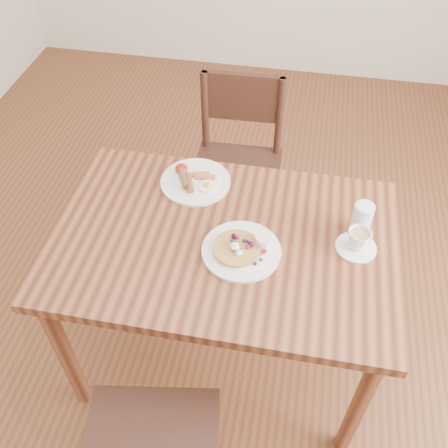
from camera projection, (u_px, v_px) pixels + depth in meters
name	position (u px, v px, depth m)	size (l,w,h in m)	color
ground	(224.00, 346.00, 2.29)	(5.00, 5.00, 0.00)	#592F19
dining_table	(224.00, 256.00, 1.81)	(1.20, 0.80, 0.75)	brown
chair_far	(238.00, 160.00, 2.43)	(0.43, 0.43, 0.88)	#391D14
pancake_plate	(243.00, 249.00, 1.68)	(0.27, 0.27, 0.06)	white
breakfast_plate	(194.00, 181.00, 1.93)	(0.27, 0.27, 0.04)	white
teacup_saucer	(358.00, 241.00, 1.68)	(0.14, 0.14, 0.08)	white
water_glass	(362.00, 219.00, 1.72)	(0.07, 0.07, 0.12)	silver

